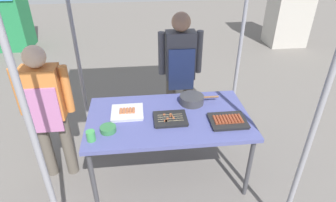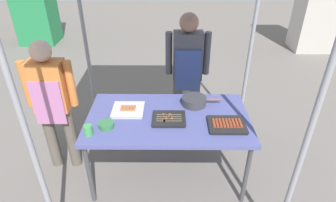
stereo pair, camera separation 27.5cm
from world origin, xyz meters
name	(u,v)px [view 1 (the left image)]	position (x,y,z in m)	size (l,w,h in m)	color
ground_plane	(168,172)	(0.00, 0.00, 0.00)	(18.00, 18.00, 0.00)	#66605B
stall_table	(169,121)	(0.00, 0.00, 0.70)	(1.60, 0.90, 0.75)	#4C518C
tray_grilled_sausages	(127,112)	(-0.41, 0.09, 0.77)	(0.32, 0.29, 0.05)	silver
tray_meat_skewers	(170,119)	(0.01, -0.07, 0.77)	(0.32, 0.26, 0.04)	black
tray_pork_links	(228,121)	(0.55, -0.16, 0.77)	(0.35, 0.28, 0.05)	black
cooking_wok	(192,99)	(0.28, 0.23, 0.80)	(0.42, 0.26, 0.09)	#38383A
condiment_bowl	(108,129)	(-0.58, -0.18, 0.78)	(0.15, 0.15, 0.05)	#33723F
drink_cup_near_edge	(91,136)	(-0.71, -0.29, 0.80)	(0.08, 0.08, 0.10)	#3F994C
vendor_woman	(180,67)	(0.23, 0.77, 0.93)	(0.52, 0.23, 1.58)	#595147
customer_nearby	(47,106)	(-1.17, 0.13, 0.87)	(0.52, 0.22, 1.48)	#595147
neighbor_stall_left	(5,12)	(-3.11, 4.35, 0.81)	(0.81, 0.76, 1.62)	#237F47
neighbor_stall_right	(291,2)	(3.21, 3.90, 0.96)	(0.83, 0.72, 1.92)	#B7B2A8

